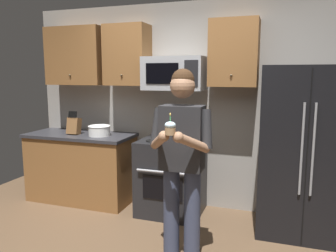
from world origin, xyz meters
name	(u,v)px	position (x,y,z in m)	size (l,w,h in m)	color
wall_back	(192,106)	(0.00, 1.75, 1.30)	(4.40, 0.10, 2.60)	gray
oven_range	(171,176)	(-0.15, 1.36, 0.46)	(0.76, 0.70, 0.93)	black
microwave	(175,73)	(-0.15, 1.48, 1.72)	(0.74, 0.41, 0.40)	#9EA0A5
refrigerator	(304,151)	(1.35, 1.32, 0.90)	(0.90, 0.75, 1.80)	black
cabinet_row_upper	(133,55)	(-0.72, 1.53, 1.95)	(2.78, 0.36, 0.76)	brown
counter_left	(81,167)	(-1.45, 1.38, 0.46)	(1.44, 0.66, 0.92)	brown
knife_block	(74,125)	(-1.51, 1.33, 1.04)	(0.16, 0.15, 0.32)	brown
bowl_large_white	(99,130)	(-1.13, 1.34, 0.99)	(0.29, 0.29, 0.13)	white
person	(182,155)	(0.27, 0.38, 1.00)	(0.60, 0.48, 1.76)	#383F59
cupcake	(170,128)	(0.27, 0.05, 1.29)	(0.09, 0.09, 0.17)	#A87F56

